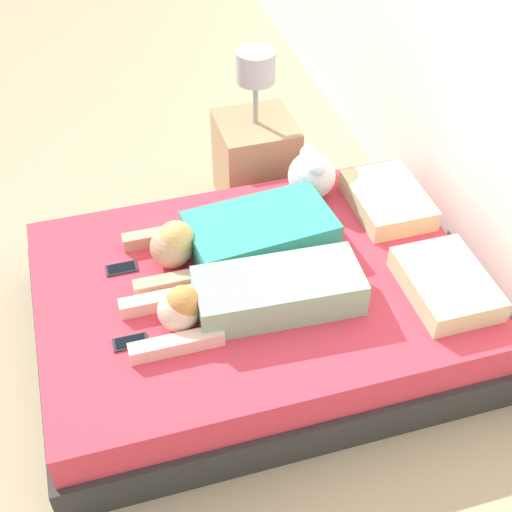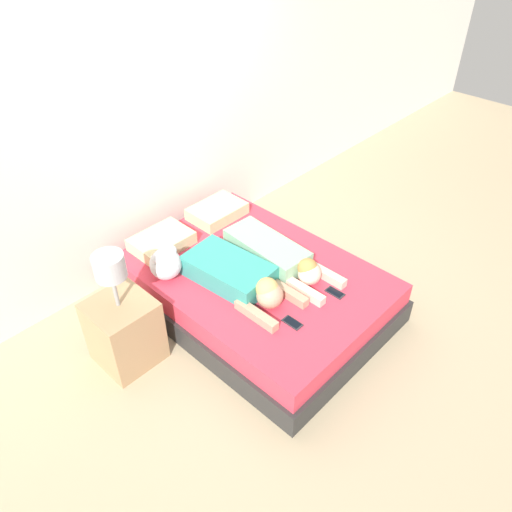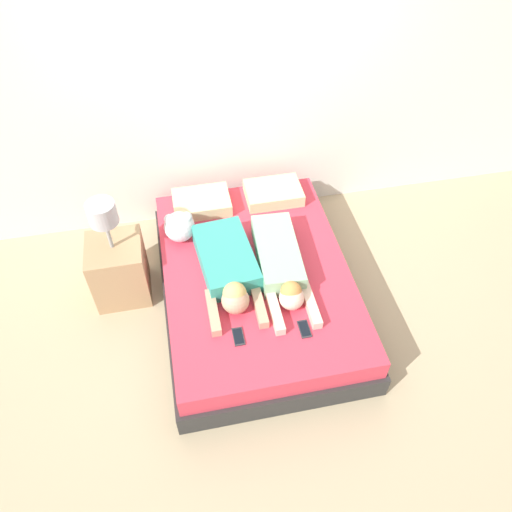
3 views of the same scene
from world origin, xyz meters
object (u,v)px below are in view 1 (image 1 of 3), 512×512
object	(u,v)px
pillow_head_left	(388,200)
cell_phone_right	(130,342)
person_right	(253,296)
person_left	(237,236)
pillow_head_right	(446,284)
plush_toy	(312,174)
nightstand	(256,155)
cell_phone_left	(121,268)
bed	(256,308)

from	to	relation	value
pillow_head_left	cell_phone_right	distance (m)	1.54
pillow_head_left	person_right	xyz separation A→B (m)	(0.51, -0.88, 0.03)
person_left	pillow_head_right	bearing A→B (deg)	56.94
pillow_head_right	plush_toy	bearing A→B (deg)	-158.32
person_right	nightstand	distance (m)	1.33
pillow_head_left	person_left	distance (m)	0.85
person_left	nightstand	distance (m)	0.93
person_right	cell_phone_left	xyz separation A→B (m)	(-0.43, -0.53, -0.08)
cell_phone_right	nightstand	size ratio (longest dim) A/B	0.15
cell_phone_left	nightstand	xyz separation A→B (m)	(-0.83, 0.91, -0.07)
bed	pillow_head_left	distance (m)	0.91
nightstand	pillow_head_left	bearing A→B (deg)	33.36
plush_toy	nightstand	size ratio (longest dim) A/B	0.27
cell_phone_left	bed	bearing A→B (deg)	67.43
pillow_head_right	person_right	bearing A→B (deg)	-99.17
pillow_head_left	nightstand	distance (m)	0.91
bed	person_left	size ratio (longest dim) A/B	2.06
pillow_head_right	plush_toy	size ratio (longest dim) A/B	1.86
person_right	nightstand	world-z (taller)	nightstand
bed	person_right	xyz separation A→B (m)	(0.18, -0.07, 0.28)
cell_phone_right	cell_phone_left	bearing A→B (deg)	176.27
bed	person_right	size ratio (longest dim) A/B	1.95
person_left	nightstand	xyz separation A→B (m)	(-0.85, 0.34, -0.16)
pillow_head_right	cell_phone_right	distance (m)	1.44
bed	person_left	bearing A→B (deg)	-172.16
pillow_head_right	person_right	distance (m)	0.89
bed	nightstand	bearing A→B (deg)	163.80
person_left	cell_phone_left	world-z (taller)	person_left
person_right	cell_phone_left	world-z (taller)	person_right
pillow_head_left	pillow_head_right	bearing A→B (deg)	0.00
cell_phone_right	person_left	bearing A→B (deg)	126.74
plush_toy	person_right	bearing A→B (deg)	-36.30
person_left	cell_phone_right	size ratio (longest dim) A/B	6.78
person_left	cell_phone_right	bearing A→B (deg)	-53.26
pillow_head_right	cell_phone_left	bearing A→B (deg)	-112.13
cell_phone_left	nightstand	distance (m)	1.23
person_right	plush_toy	distance (m)	0.90
bed	person_left	world-z (taller)	person_left
person_left	cell_phone_right	world-z (taller)	person_left
plush_toy	bed	bearing A→B (deg)	-40.53
bed	person_left	xyz separation A→B (m)	(-0.22, -0.03, 0.29)
pillow_head_right	cell_phone_right	size ratio (longest dim) A/B	3.29
pillow_head_left	person_left	xyz separation A→B (m)	(0.10, -0.84, 0.03)
bed	person_left	distance (m)	0.37
person_right	cell_phone_left	distance (m)	0.69
person_right	nightstand	xyz separation A→B (m)	(-1.26, 0.38, -0.16)
bed	plush_toy	world-z (taller)	plush_toy
nightstand	person_left	bearing A→B (deg)	-21.91
bed	cell_phone_left	bearing A→B (deg)	-112.57
pillow_head_right	person_left	world-z (taller)	person_left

